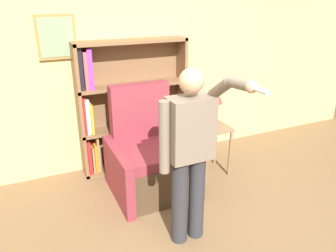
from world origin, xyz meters
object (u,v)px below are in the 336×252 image
at_px(person_standing, 190,150).
at_px(side_table, 212,136).
at_px(bookcase, 124,107).
at_px(table_lamp, 214,96).
at_px(armchair, 150,160).

relative_size(person_standing, side_table, 2.55).
height_order(bookcase, person_standing, bookcase).
bearing_deg(side_table, bookcase, 146.41).
xyz_separation_m(bookcase, table_lamp, (0.95, -0.63, 0.19)).
bearing_deg(armchair, person_standing, -89.56).
height_order(armchair, person_standing, person_standing).
xyz_separation_m(bookcase, armchair, (0.08, -0.67, -0.47)).
bearing_deg(bookcase, armchair, -83.22).
bearing_deg(bookcase, side_table, -33.59).
bearing_deg(armchair, bookcase, 96.78).
bearing_deg(person_standing, side_table, 49.31).
xyz_separation_m(armchair, person_standing, (0.01, -0.97, 0.56)).
relative_size(armchair, side_table, 1.90).
distance_m(person_standing, table_lamp, 1.33).
bearing_deg(side_table, armchair, -177.45).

